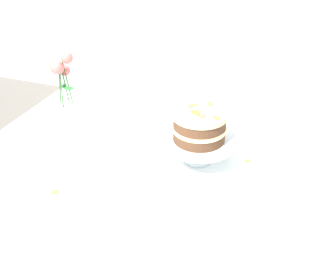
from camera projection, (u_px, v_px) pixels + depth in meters
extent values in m
cube|color=white|center=(149.00, 163.00, 1.55)|extent=(1.40, 1.00, 0.03)
cylinder|color=brown|center=(80.00, 157.00, 2.24)|extent=(0.06, 0.06, 0.71)
cylinder|color=brown|center=(299.00, 206.00, 1.89)|extent=(0.06, 0.06, 0.71)
cube|color=white|center=(198.00, 160.00, 1.54)|extent=(0.37, 0.37, 0.00)
cylinder|color=silver|center=(198.00, 159.00, 1.54)|extent=(0.11, 0.11, 0.01)
cylinder|color=silver|center=(198.00, 150.00, 1.52)|extent=(0.03, 0.03, 0.07)
cylinder|color=silver|center=(199.00, 140.00, 1.49)|extent=(0.29, 0.29, 0.01)
cylinder|color=brown|center=(199.00, 134.00, 1.48)|extent=(0.19, 0.19, 0.04)
cylinder|color=beige|center=(199.00, 128.00, 1.46)|extent=(0.20, 0.20, 0.01)
cylinder|color=brown|center=(200.00, 121.00, 1.45)|extent=(0.19, 0.19, 0.04)
cylinder|color=beige|center=(200.00, 114.00, 1.43)|extent=(0.20, 0.20, 0.02)
ellipsoid|color=orange|center=(216.00, 117.00, 1.39)|extent=(0.04, 0.03, 0.01)
ellipsoid|color=yellow|center=(202.00, 112.00, 1.43)|extent=(0.03, 0.03, 0.00)
ellipsoid|color=orange|center=(197.00, 111.00, 1.43)|extent=(0.02, 0.03, 0.00)
ellipsoid|color=orange|center=(198.00, 113.00, 1.41)|extent=(0.03, 0.04, 0.01)
ellipsoid|color=pink|center=(202.00, 112.00, 1.42)|extent=(0.04, 0.03, 0.00)
ellipsoid|color=yellow|center=(193.00, 105.00, 1.47)|extent=(0.04, 0.03, 0.00)
ellipsoid|color=orange|center=(194.00, 112.00, 1.42)|extent=(0.04, 0.04, 0.01)
ellipsoid|color=#E56B51|center=(190.00, 106.00, 1.46)|extent=(0.03, 0.03, 0.01)
ellipsoid|color=#E56B51|center=(202.00, 115.00, 1.40)|extent=(0.02, 0.03, 0.01)
ellipsoid|color=yellow|center=(210.00, 103.00, 1.48)|extent=(0.04, 0.04, 0.01)
cylinder|color=silver|center=(68.00, 119.00, 1.76)|extent=(0.08, 0.08, 0.07)
cone|color=silver|center=(66.00, 106.00, 1.73)|extent=(0.10, 0.10, 0.06)
cylinder|color=#2D6028|center=(68.00, 82.00, 1.67)|extent=(0.03, 0.01, 0.21)
sphere|color=#F77166|center=(67.00, 58.00, 1.61)|extent=(0.05, 0.05, 0.05)
ellipsoid|color=#236B2D|center=(69.00, 88.00, 1.67)|extent=(0.05, 0.03, 0.01)
cylinder|color=#2D6028|center=(66.00, 87.00, 1.71)|extent=(0.01, 0.03, 0.14)
sphere|color=#F26568|center=(65.00, 70.00, 1.68)|extent=(0.05, 0.05, 0.05)
ellipsoid|color=#236B2D|center=(64.00, 86.00, 1.71)|extent=(0.03, 0.05, 0.02)
cylinder|color=#2D6028|center=(60.00, 86.00, 1.68)|extent=(0.02, 0.01, 0.17)
sphere|color=#EF7761|center=(55.00, 66.00, 1.64)|extent=(0.05, 0.05, 0.05)
cylinder|color=#2D6028|center=(61.00, 87.00, 1.67)|extent=(0.01, 0.02, 0.18)
sphere|color=#EE7066|center=(57.00, 68.00, 1.61)|extent=(0.06, 0.06, 0.06)
ellipsoid|color=yellow|center=(55.00, 192.00, 1.38)|extent=(0.02, 0.03, 0.00)
ellipsoid|color=pink|center=(300.00, 179.00, 1.44)|extent=(0.04, 0.04, 0.01)
ellipsoid|color=orange|center=(247.00, 161.00, 1.54)|extent=(0.03, 0.04, 0.00)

